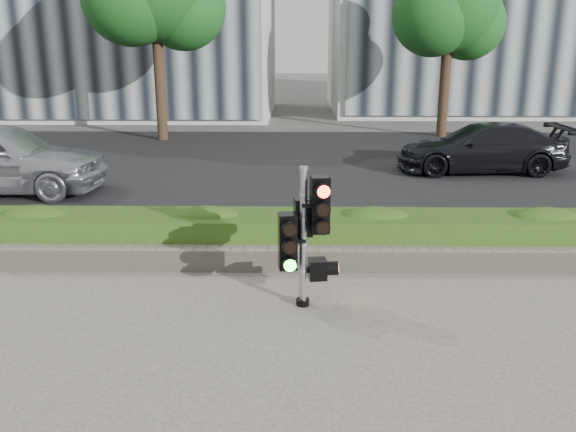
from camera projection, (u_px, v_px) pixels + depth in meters
The scene contains 8 objects.
ground at pixel (276, 327), 7.49m from camera, with size 120.00×120.00×0.00m, color #51514C.
road at pixel (289, 166), 17.10m from camera, with size 60.00×13.00×0.02m, color black.
curb at pixel (283, 241), 10.50m from camera, with size 60.00×0.25×0.12m, color gray.
stone_wall at pixel (281, 259), 9.26m from camera, with size 12.00×0.32×0.34m, color gray.
hedge at pixel (282, 235), 9.84m from camera, with size 12.00×1.00×0.68m, color olive.
tree_right at pixel (449, 8), 21.10m from camera, with size 4.10×3.58×6.53m.
traffic_signal at pixel (305, 230), 7.80m from camera, with size 0.66×0.52×1.87m.
car_dark at pixel (481, 148), 16.11m from camera, with size 1.79×4.40×1.28m, color black.
Camera 1 is at (0.25, -6.82, 3.40)m, focal length 38.00 mm.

